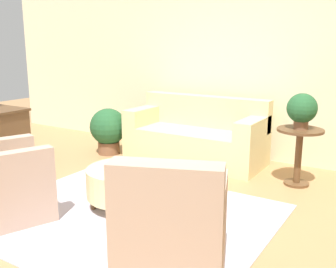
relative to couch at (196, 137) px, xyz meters
The scene contains 9 objects.
ground_plane 2.13m from the couch, 81.04° to the right, with size 16.00×16.00×0.00m, color #AD7F51.
wall_back 1.26m from the couch, 61.63° to the left, with size 9.25×0.12×2.80m.
rug 2.13m from the couch, 81.04° to the right, with size 2.75×2.31×0.01m.
couch is the anchor object (origin of this frame).
armchair_right 3.07m from the couch, 64.98° to the right, with size 0.95×0.98×0.96m.
ottoman_table 1.89m from the couch, 84.08° to the right, with size 0.83×0.83×0.41m.
side_table 1.55m from the couch, ahead, with size 0.54×0.54×0.69m.
potted_plant_on_side_table 1.65m from the couch, ahead, with size 0.35×0.35×0.42m.
potted_plant_floor 1.37m from the couch, 162.69° to the right, with size 0.56×0.56×0.71m.
Camera 1 is at (2.27, -2.83, 1.67)m, focal length 42.00 mm.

